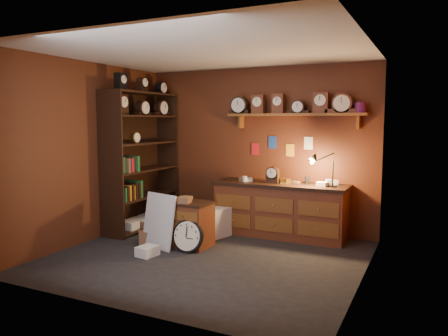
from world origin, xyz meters
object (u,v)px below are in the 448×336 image
shelving_unit (140,155)px  low_cabinet (191,222)px  big_round_clock (188,236)px  workbench (280,207)px

shelving_unit → low_cabinet: shelving_unit is taller
shelving_unit → big_round_clock: shelving_unit is taller
shelving_unit → big_round_clock: (1.44, -0.87, -1.03)m
shelving_unit → low_cabinet: 1.73m
big_round_clock → workbench: bearing=57.1°
workbench → big_round_clock: size_ratio=4.52×
workbench → big_round_clock: (-0.89, -1.37, -0.25)m
low_cabinet → workbench: bearing=51.7°
shelving_unit → big_round_clock: size_ratio=5.54×
workbench → low_cabinet: bearing=-131.1°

